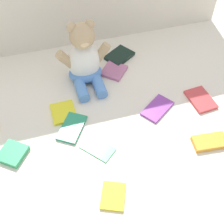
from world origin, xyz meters
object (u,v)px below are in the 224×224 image
object	(u,v)px
book_case_10	(113,196)
book_case_2	(13,153)
book_case_4	(157,108)
book_case_8	(63,112)
book_case_9	(114,71)
book_case_5	(72,128)
book_case_6	(210,142)
book_case_7	(119,56)
teddy_bear	(84,60)
book_case_11	(201,99)
book_case_3	(97,148)

from	to	relation	value
book_case_10	book_case_2	bearing A→B (deg)	-17.32
book_case_4	book_case_8	bearing A→B (deg)	-137.82
book_case_8	book_case_9	bearing A→B (deg)	-146.24
book_case_5	book_case_8	size ratio (longest dim) A/B	1.26
book_case_9	book_case_5	bearing A→B (deg)	87.99
book_case_5	book_case_6	xyz separation A→B (m)	(0.48, -0.21, 0.00)
book_case_7	book_case_8	size ratio (longest dim) A/B	1.13
book_case_7	teddy_bear	bearing A→B (deg)	85.20
book_case_2	book_case_6	distance (m)	0.73
book_case_4	teddy_bear	bearing A→B (deg)	-172.12
book_case_8	book_case_11	xyz separation A→B (m)	(0.57, -0.09, 0.00)
book_case_8	book_case_9	distance (m)	0.32
book_case_4	book_case_11	world-z (taller)	book_case_11
book_case_8	book_case_6	bearing A→B (deg)	148.77
book_case_11	book_case_4	bearing A→B (deg)	173.13
teddy_bear	book_case_7	world-z (taller)	teddy_bear
book_case_8	book_case_7	bearing A→B (deg)	-140.04
book_case_9	book_case_3	bearing A→B (deg)	106.29
book_case_7	book_case_5	bearing A→B (deg)	106.83
book_case_8	book_case_10	world-z (taller)	book_case_8
book_case_7	book_case_2	bearing A→B (deg)	95.07
book_case_6	book_case_8	xyz separation A→B (m)	(-0.50, 0.30, -0.00)
book_case_9	book_case_2	bearing A→B (deg)	75.16
book_case_6	book_case_9	bearing A→B (deg)	31.53
book_case_5	book_case_6	bearing A→B (deg)	-170.48
book_case_8	book_case_9	world-z (taller)	book_case_9
book_case_10	book_case_3	bearing A→B (deg)	-66.59
book_case_2	book_case_3	distance (m)	0.31
book_case_2	book_case_3	size ratio (longest dim) A/B	0.76
teddy_bear	book_case_9	distance (m)	0.17
book_case_7	book_case_10	xyz separation A→B (m)	(-0.23, -0.68, -0.00)
book_case_7	book_case_6	bearing A→B (deg)	164.23
book_case_2	book_case_4	bearing A→B (deg)	42.71
book_case_8	book_case_3	bearing A→B (deg)	113.53
teddy_bear	book_case_4	world-z (taller)	teddy_bear
book_case_10	book_case_11	bearing A→B (deg)	-123.98
book_case_5	book_case_2	bearing A→B (deg)	47.34
book_case_4	book_case_11	xyz separation A→B (m)	(0.19, -0.01, 0.00)
book_case_2	book_case_8	world-z (taller)	book_case_2
book_case_8	book_case_4	bearing A→B (deg)	166.73
book_case_3	book_case_5	distance (m)	0.14
book_case_3	book_case_2	bearing A→B (deg)	-51.21
teddy_bear	book_case_2	size ratio (longest dim) A/B	3.07
book_case_9	teddy_bear	bearing A→B (deg)	44.43
book_case_3	book_case_10	size ratio (longest dim) A/B	1.24
teddy_bear	book_case_5	bearing A→B (deg)	-114.67
book_case_2	book_case_10	size ratio (longest dim) A/B	0.94
book_case_3	book_case_8	distance (m)	0.22
book_case_9	book_case_10	xyz separation A→B (m)	(-0.18, -0.58, -0.00)
book_case_2	book_case_3	bearing A→B (deg)	25.99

